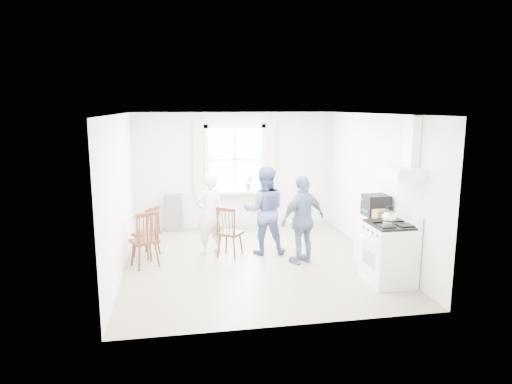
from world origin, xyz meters
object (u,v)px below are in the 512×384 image
windsor_chair_c (150,226)px  gas_stove (389,252)px  stereo_stack (376,205)px  person_right (303,220)px  person_mid (265,211)px  low_cabinet (374,241)px  windsor_chair_a (146,234)px  windsor_chair_b (227,227)px  person_left (209,214)px

windsor_chair_c → gas_stove: bearing=-27.1°
stereo_stack → person_right: 1.26m
person_mid → low_cabinet: bearing=155.7°
windsor_chair_a → windsor_chair_b: 1.45m
low_cabinet → windsor_chair_a: 3.89m
windsor_chair_c → person_mid: bearing=-4.0°
gas_stove → windsor_chair_b: bearing=145.1°
gas_stove → low_cabinet: size_ratio=1.24×
person_mid → person_right: (0.56, -0.65, -0.04)m
gas_stove → windsor_chair_b: gas_stove is taller
stereo_stack → person_right: person_right is taller
low_cabinet → stereo_stack: bearing=66.4°
windsor_chair_c → person_right: 2.77m
stereo_stack → gas_stove: bearing=-96.5°
windsor_chair_a → windsor_chair_c: size_ratio=1.05×
windsor_chair_b → person_right: bearing=-22.4°
gas_stove → windsor_chair_a: (-3.76, 1.32, 0.12)m
stereo_stack → person_mid: person_mid is taller
gas_stove → windsor_chair_c: bearing=152.9°
gas_stove → person_left: (-2.65, 1.93, 0.28)m
windsor_chair_b → person_left: 0.46m
person_right → gas_stove: bearing=110.1°
person_left → person_mid: 1.03m
gas_stove → person_mid: person_mid is taller
windsor_chair_b → windsor_chair_c: bearing=168.9°
person_mid → gas_stove: bearing=140.5°
stereo_stack → windsor_chair_a: 3.92m
low_cabinet → stereo_stack: stereo_stack is taller
windsor_chair_b → stereo_stack: bearing=-20.4°
person_mid → person_right: bearing=138.3°
low_cabinet → stereo_stack: 0.63m
person_left → stereo_stack: bearing=135.1°
stereo_stack → windsor_chair_b: size_ratio=0.43×
windsor_chair_c → person_right: (2.65, -0.79, 0.21)m
low_cabinet → windsor_chair_c: bearing=162.3°
windsor_chair_a → person_right: bearing=-4.3°
windsor_chair_c → person_left: bearing=1.0°
low_cabinet → windsor_chair_b: bearing=158.8°
person_right → windsor_chair_c: bearing=-40.6°
low_cabinet → person_mid: 2.04m
gas_stove → person_right: size_ratio=0.72×
low_cabinet → person_left: 3.00m
windsor_chair_b → person_right: (1.27, -0.52, 0.20)m
person_mid → person_left: bearing=-1.7°
stereo_stack → person_left: size_ratio=0.27×
person_left → person_right: 1.77m
windsor_chair_a → person_left: size_ratio=0.65×
windsor_chair_c → person_mid: 2.11m
windsor_chair_b → person_right: 1.39m
windsor_chair_c → person_right: bearing=-16.7°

